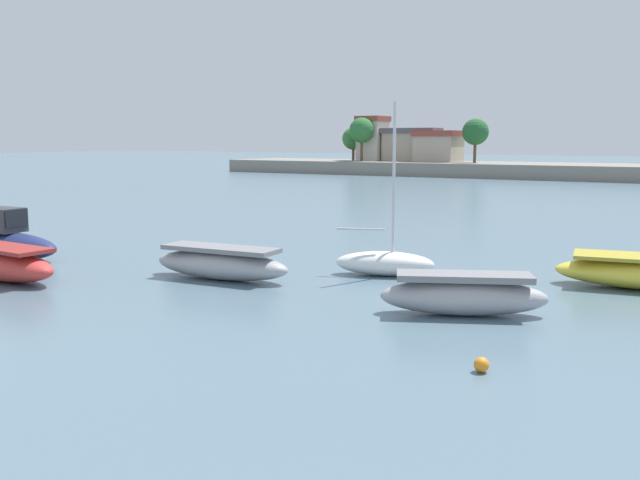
% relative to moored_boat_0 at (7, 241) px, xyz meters
% --- Properties ---
extents(moored_boat_0, '(5.19, 1.64, 1.93)m').
position_rel_moored_boat_0_xyz_m(moored_boat_0, '(0.00, 0.00, 0.00)').
color(moored_boat_0, navy).
rests_on(moored_boat_0, ground).
extents(moored_boat_1, '(5.32, 1.87, 1.13)m').
position_rel_moored_boat_0_xyz_m(moored_boat_1, '(3.52, -2.77, -0.12)').
color(moored_boat_1, '#C63833').
rests_on(moored_boat_1, ground).
extents(moored_boat_2, '(5.03, 1.76, 1.07)m').
position_rel_moored_boat_0_xyz_m(moored_boat_2, '(9.60, 0.94, -0.15)').
color(moored_boat_2, '#9E9EA3').
rests_on(moored_boat_2, ground).
extents(moored_boat_3, '(3.50, 2.17, 5.72)m').
position_rel_moored_boat_0_xyz_m(moored_boat_3, '(13.92, 4.22, -0.21)').
color(moored_boat_3, white).
rests_on(moored_boat_3, ground).
extents(moored_boat_4, '(4.42, 2.89, 1.09)m').
position_rel_moored_boat_0_xyz_m(moored_boat_4, '(17.97, 0.42, -0.14)').
color(moored_boat_4, '#9E9EA3').
rests_on(moored_boat_4, ground).
extents(mooring_buoy_0, '(0.30, 0.30, 0.30)m').
position_rel_moored_boat_0_xyz_m(mooring_buoy_0, '(19.79, -3.76, -0.52)').
color(mooring_buoy_0, orange).
rests_on(mooring_buoy_0, ground).
extents(mooring_buoy_1, '(0.41, 0.41, 0.41)m').
position_rel_moored_boat_0_xyz_m(mooring_buoy_1, '(16.27, 2.55, -0.46)').
color(mooring_buoy_1, orange).
rests_on(mooring_buoy_1, ground).
extents(distant_shoreline, '(94.02, 11.76, 7.62)m').
position_rel_moored_boat_0_xyz_m(distant_shoreline, '(4.93, 68.74, 0.78)').
color(distant_shoreline, gray).
rests_on(distant_shoreline, ground).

